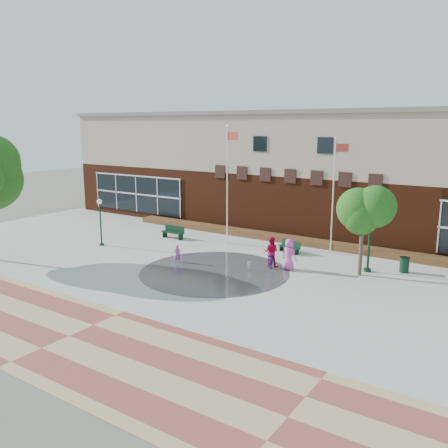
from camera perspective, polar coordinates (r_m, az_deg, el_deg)
The scene contains 20 objects.
ground at distance 24.62m, azimuth -5.21°, elevation -7.54°, with size 120.00×120.00×0.00m, color #666056.
plaza_concrete at distance 27.68m, azimuth 0.00°, elevation -5.27°, with size 46.00×18.00×0.01m, color #A8A8A0.
paver_band at distance 20.07m, azimuth -18.15°, elevation -12.73°, with size 46.00×6.00×0.01m, color brown.
splash_pad at distance 26.89m, azimuth -1.19°, elevation -5.79°, with size 8.40×8.40×0.01m, color #383A3D.
library_building at distance 38.56m, azimuth 11.24°, elevation 6.41°, with size 44.40×10.40×9.20m.
flower_bed at distance 34.04m, azimuth 7.12°, elevation -2.10°, with size 26.00×1.20×0.40m, color maroon.
flagpole_left at distance 32.31m, azimuth 0.46°, elevation 5.42°, with size 0.96×0.16×8.14m.
flagpole_right at distance 31.24m, azimuth 13.11°, elevation 4.17°, with size 0.90×0.23×7.42m.
lamp_left at distance 33.28m, azimuth -14.66°, elevation 0.84°, with size 0.34×0.34×3.24m.
lamp_right at distance 27.49m, azimuth 17.18°, elevation -0.25°, with size 0.45×0.45×4.25m.
bench_left at distance 34.77m, azimuth -6.17°, elevation -1.27°, with size 1.87×0.59×0.93m.
bench_mid at distance 31.04m, azimuth 7.86°, elevation -3.00°, with size 1.64×0.87×0.79m.
trash_can at distance 28.51m, azimuth 20.88°, elevation -4.61°, with size 0.55×0.55×0.90m.
tree_mid at distance 26.47m, azimuth 16.42°, elevation 1.90°, with size 3.09×3.09×5.22m.
water_jet_a at distance 27.67m, azimuth -6.19°, elevation -5.35°, with size 0.31×0.31×0.60m, color white.
water_jet_b at distance 27.18m, azimuth 3.00°, elevation -5.62°, with size 0.21×0.21×0.48m, color white.
child_splash at distance 28.67m, azimuth -5.65°, elevation -3.58°, with size 0.40×0.26×1.10m, color #D23AAB.
adult_red at distance 27.73m, azimuth 5.68°, elevation -3.36°, with size 0.88×0.68×1.81m, color #BB072F.
adult_pink at distance 27.25m, azimuth 7.83°, elevation -3.67°, with size 0.89×0.58×1.82m, color #E54BB7.
child_blue at distance 27.36m, azimuth 5.67°, elevation -4.55°, with size 0.53×0.22×0.90m, color #32309F.
Camera 1 is at (14.66, -18.01, 8.15)m, focal length 38.00 mm.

